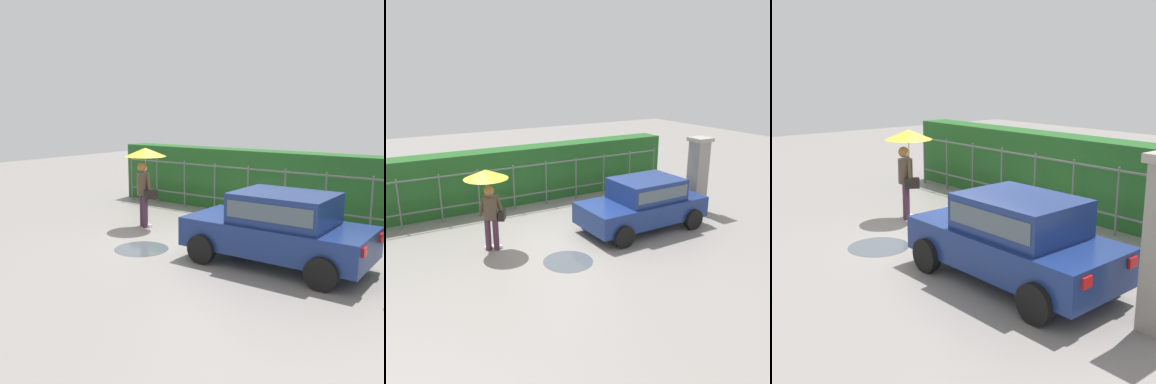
{
  "view_description": "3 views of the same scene",
  "coord_description": "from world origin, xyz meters",
  "views": [
    {
      "loc": [
        6.13,
        -8.72,
        3.04
      ],
      "look_at": [
        -0.16,
        -0.3,
        1.21
      ],
      "focal_mm": 43.1,
      "sensor_mm": 36.0,
      "label": 1
    },
    {
      "loc": [
        -5.1,
        -9.44,
        4.54
      ],
      "look_at": [
        0.33,
        0.01,
        1.23
      ],
      "focal_mm": 38.72,
      "sensor_mm": 36.0,
      "label": 2
    },
    {
      "loc": [
        7.71,
        -6.21,
        3.4
      ],
      "look_at": [
        0.36,
        -0.1,
        1.14
      ],
      "focal_mm": 47.29,
      "sensor_mm": 36.0,
      "label": 3
    }
  ],
  "objects": [
    {
      "name": "gate_pillar",
      "position": [
        4.62,
        -0.22,
        1.24
      ],
      "size": [
        0.6,
        0.6,
        2.42
      ],
      "color": "gray",
      "rests_on": "ground"
    },
    {
      "name": "fence_section",
      "position": [
        0.12,
        2.83,
        0.82
      ],
      "size": [
        10.53,
        0.05,
        1.5
      ],
      "color": "#59605B",
      "rests_on": "ground"
    },
    {
      "name": "ground_plane",
      "position": [
        0.0,
        0.0,
        0.0
      ],
      "size": [
        40.0,
        40.0,
        0.0
      ],
      "primitive_type": "plane",
      "color": "gray"
    },
    {
      "name": "pedestrian",
      "position": [
        -2.13,
        0.25,
        1.63
      ],
      "size": [
        1.11,
        1.11,
        2.11
      ],
      "rotation": [
        0.0,
        0.0,
        1.08
      ],
      "color": "#47283D",
      "rests_on": "ground"
    },
    {
      "name": "puddle_near",
      "position": [
        -0.76,
        -1.4,
        0.0
      ],
      "size": [
        1.22,
        1.22,
        0.0
      ],
      "primitive_type": "cylinder",
      "color": "#4C545B",
      "rests_on": "ground"
    },
    {
      "name": "car",
      "position": [
        2.2,
        -0.54,
        0.8
      ],
      "size": [
        3.77,
        1.92,
        1.48
      ],
      "rotation": [
        0.0,
        0.0,
        3.16
      ],
      "color": "navy",
      "rests_on": "ground"
    },
    {
      "name": "hedge_row",
      "position": [
        0.12,
        3.61,
        0.95
      ],
      "size": [
        11.48,
        0.9,
        1.9
      ],
      "primitive_type": "cube",
      "color": "#235B23",
      "rests_on": "ground"
    }
  ]
}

